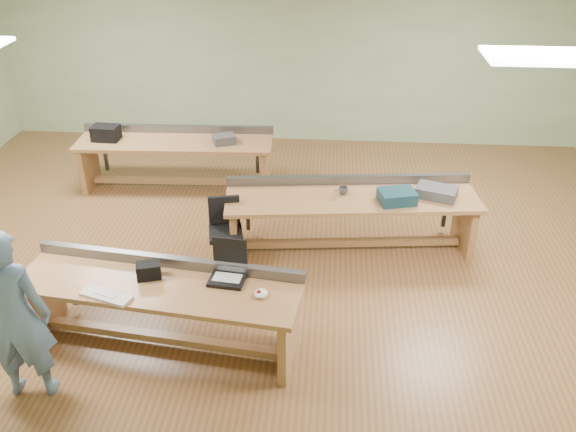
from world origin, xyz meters
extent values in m
plane|color=brown|center=(0.00, 0.00, 0.00)|extent=(10.00, 10.00, 0.00)
plane|color=silver|center=(0.00, 0.00, 3.00)|extent=(10.00, 10.00, 0.00)
cube|color=#A5B88C|center=(0.00, 4.00, 1.50)|extent=(10.00, 0.04, 3.00)
cube|color=white|center=(2.50, -1.50, 2.97)|extent=(1.20, 0.50, 0.03)
cube|color=#B1744A|center=(-0.84, -1.60, 0.72)|extent=(2.84, 1.08, 0.05)
cube|color=#B1744A|center=(-2.12, -1.44, 0.35)|extent=(0.16, 0.64, 0.70)
cube|color=#B1744A|center=(0.43, -1.76, 0.35)|extent=(0.16, 0.64, 0.70)
cube|color=#B1744A|center=(-0.84, -1.60, 0.10)|extent=(2.46, 0.41, 0.08)
cube|color=#56585F|center=(-0.80, -1.27, 0.81)|extent=(2.76, 0.43, 0.11)
cube|color=#B1744A|center=(1.04, 0.37, 0.72)|extent=(3.14, 1.15, 0.05)
cube|color=#B1744A|center=(-0.39, 0.21, 0.35)|extent=(0.16, 0.72, 0.70)
cube|color=#B1744A|center=(2.46, 0.53, 0.35)|extent=(0.16, 0.72, 0.70)
cube|color=#B1744A|center=(1.04, 0.37, 0.10)|extent=(2.76, 0.41, 0.08)
cube|color=#56585F|center=(1.00, 0.73, 0.81)|extent=(3.06, 0.42, 0.11)
cube|color=#B1744A|center=(-1.54, 1.94, 0.72)|extent=(2.90, 0.88, 0.05)
cube|color=#B1744A|center=(-2.87, 1.89, 0.35)|extent=(0.11, 0.67, 0.70)
cube|color=#B1744A|center=(-0.20, 2.00, 0.35)|extent=(0.11, 0.67, 0.70)
cube|color=#B1744A|center=(-1.54, 1.94, 0.10)|extent=(2.57, 0.20, 0.08)
cube|color=#56585F|center=(-1.55, 2.29, 0.81)|extent=(2.87, 0.19, 0.11)
imported|color=#688BA9|center=(-1.89, -2.28, 0.86)|extent=(0.67, 0.49, 1.72)
cube|color=black|center=(-0.18, -1.48, 0.77)|extent=(0.37, 0.31, 0.04)
cube|color=black|center=(-0.17, -1.35, 1.02)|extent=(0.34, 0.05, 0.27)
cube|color=beige|center=(-1.26, -1.82, 0.76)|extent=(0.52, 0.31, 0.03)
ellipsoid|color=white|center=(0.17, -1.69, 0.78)|extent=(0.15, 0.17, 0.06)
cube|color=black|center=(-0.95, -1.48, 0.83)|extent=(0.26, 0.21, 0.16)
cylinder|color=black|center=(-0.45, -0.08, 0.21)|extent=(0.06, 0.06, 0.41)
cube|color=black|center=(-0.45, -0.08, 0.43)|extent=(0.47, 0.47, 0.06)
cube|color=black|center=(-0.49, 0.10, 0.66)|extent=(0.38, 0.12, 0.36)
cylinder|color=black|center=(-0.45, -0.08, 0.03)|extent=(0.53, 0.53, 0.06)
cube|color=#12323D|center=(1.57, 0.27, 0.82)|extent=(0.48, 0.41, 0.15)
cube|color=#3E3D40|center=(2.05, 0.45, 0.81)|extent=(0.55, 0.44, 0.13)
imported|color=#3E3D40|center=(0.93, 0.44, 0.80)|extent=(0.15, 0.15, 0.09)
cylinder|color=#B6B6BB|center=(0.85, 0.32, 0.80)|extent=(0.07, 0.07, 0.11)
cube|color=black|center=(-2.54, 1.91, 0.86)|extent=(0.39, 0.29, 0.22)
cube|color=#3E3D40|center=(-0.79, 1.91, 0.81)|extent=(0.38, 0.33, 0.13)
camera|label=1|loc=(0.77, -6.22, 4.17)|focal=38.00mm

